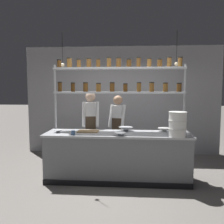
{
  "coord_description": "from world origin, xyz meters",
  "views": [
    {
      "loc": [
        0.27,
        -4.68,
        1.79
      ],
      "look_at": [
        -0.12,
        0.2,
        1.3
      ],
      "focal_mm": 40.0,
      "sensor_mm": 36.0,
      "label": 1
    }
  ],
  "objects_px": {
    "prep_bowl_near_left": "(164,130)",
    "prep_bowl_near_right": "(58,131)",
    "spice_shelf_unit": "(119,82)",
    "prep_bowl_center_back": "(126,129)",
    "container_stack": "(178,124)",
    "cutting_board": "(88,131)",
    "chef_left": "(91,125)",
    "serving_cup_by_board": "(173,131)",
    "chef_center": "(118,126)",
    "serving_cup_front": "(73,133)",
    "prep_bowl_center_front": "(120,134)"
  },
  "relations": [
    {
      "from": "chef_left",
      "to": "serving_cup_by_board",
      "type": "relative_size",
      "value": 16.46
    },
    {
      "from": "spice_shelf_unit",
      "to": "chef_left",
      "type": "bearing_deg",
      "value": 154.85
    },
    {
      "from": "spice_shelf_unit",
      "to": "chef_center",
      "type": "relative_size",
      "value": 1.65
    },
    {
      "from": "cutting_board",
      "to": "serving_cup_front",
      "type": "xyz_separation_m",
      "value": [
        -0.22,
        -0.35,
        0.03
      ]
    },
    {
      "from": "cutting_board",
      "to": "spice_shelf_unit",
      "type": "bearing_deg",
      "value": 23.94
    },
    {
      "from": "spice_shelf_unit",
      "to": "chef_left",
      "type": "height_order",
      "value": "spice_shelf_unit"
    },
    {
      "from": "chef_left",
      "to": "serving_cup_by_board",
      "type": "bearing_deg",
      "value": -26.66
    },
    {
      "from": "spice_shelf_unit",
      "to": "chef_left",
      "type": "distance_m",
      "value": 1.15
    },
    {
      "from": "prep_bowl_near_left",
      "to": "container_stack",
      "type": "bearing_deg",
      "value": -72.03
    },
    {
      "from": "prep_bowl_center_back",
      "to": "prep_bowl_near_right",
      "type": "distance_m",
      "value": 1.33
    },
    {
      "from": "prep_bowl_center_back",
      "to": "serving_cup_by_board",
      "type": "distance_m",
      "value": 0.92
    },
    {
      "from": "cutting_board",
      "to": "container_stack",
      "type": "bearing_deg",
      "value": -11.7
    },
    {
      "from": "prep_bowl_center_back",
      "to": "prep_bowl_near_left",
      "type": "bearing_deg",
      "value": 1.45
    },
    {
      "from": "spice_shelf_unit",
      "to": "container_stack",
      "type": "height_order",
      "value": "spice_shelf_unit"
    },
    {
      "from": "prep_bowl_near_left",
      "to": "prep_bowl_center_back",
      "type": "xyz_separation_m",
      "value": [
        -0.75,
        -0.02,
        0.01
      ]
    },
    {
      "from": "cutting_board",
      "to": "serving_cup_by_board",
      "type": "height_order",
      "value": "serving_cup_by_board"
    },
    {
      "from": "container_stack",
      "to": "cutting_board",
      "type": "relative_size",
      "value": 1.1
    },
    {
      "from": "serving_cup_front",
      "to": "spice_shelf_unit",
      "type": "bearing_deg",
      "value": 37.3
    },
    {
      "from": "prep_bowl_center_front",
      "to": "prep_bowl_near_right",
      "type": "height_order",
      "value": "prep_bowl_center_front"
    },
    {
      "from": "prep_bowl_near_left",
      "to": "prep_bowl_near_right",
      "type": "distance_m",
      "value": 2.07
    },
    {
      "from": "chef_left",
      "to": "cutting_board",
      "type": "bearing_deg",
      "value": -92.95
    },
    {
      "from": "spice_shelf_unit",
      "to": "prep_bowl_center_back",
      "type": "height_order",
      "value": "spice_shelf_unit"
    },
    {
      "from": "cutting_board",
      "to": "serving_cup_front",
      "type": "bearing_deg",
      "value": -121.63
    },
    {
      "from": "prep_bowl_near_left",
      "to": "prep_bowl_near_right",
      "type": "bearing_deg",
      "value": -172.17
    },
    {
      "from": "spice_shelf_unit",
      "to": "cutting_board",
      "type": "xyz_separation_m",
      "value": [
        -0.59,
        -0.26,
        -0.96
      ]
    },
    {
      "from": "container_stack",
      "to": "serving_cup_by_board",
      "type": "xyz_separation_m",
      "value": [
        -0.02,
        0.3,
        -0.17
      ]
    },
    {
      "from": "serving_cup_by_board",
      "to": "prep_bowl_near_right",
      "type": "bearing_deg",
      "value": -178.28
    },
    {
      "from": "prep_bowl_center_front",
      "to": "prep_bowl_center_back",
      "type": "distance_m",
      "value": 0.49
    },
    {
      "from": "prep_bowl_near_left",
      "to": "cutting_board",
      "type": "bearing_deg",
      "value": -173.27
    },
    {
      "from": "spice_shelf_unit",
      "to": "prep_bowl_center_back",
      "type": "distance_m",
      "value": 0.96
    },
    {
      "from": "container_stack",
      "to": "prep_bowl_center_back",
      "type": "bearing_deg",
      "value": 151.58
    },
    {
      "from": "chef_left",
      "to": "container_stack",
      "type": "distance_m",
      "value": 1.92
    },
    {
      "from": "chef_left",
      "to": "chef_center",
      "type": "relative_size",
      "value": 1.05
    },
    {
      "from": "spice_shelf_unit",
      "to": "serving_cup_by_board",
      "type": "xyz_separation_m",
      "value": [
        1.04,
        -0.3,
        -0.93
      ]
    },
    {
      "from": "prep_bowl_near_right",
      "to": "chef_center",
      "type": "bearing_deg",
      "value": 37.78
    },
    {
      "from": "prep_bowl_center_front",
      "to": "cutting_board",
      "type": "bearing_deg",
      "value": 153.2
    },
    {
      "from": "chef_left",
      "to": "container_stack",
      "type": "height_order",
      "value": "chef_left"
    },
    {
      "from": "chef_center",
      "to": "cutting_board",
      "type": "bearing_deg",
      "value": -110.13
    },
    {
      "from": "chef_center",
      "to": "cutting_board",
      "type": "distance_m",
      "value": 0.92
    },
    {
      "from": "serving_cup_front",
      "to": "chef_center",
      "type": "bearing_deg",
      "value": 55.61
    },
    {
      "from": "spice_shelf_unit",
      "to": "prep_bowl_near_right",
      "type": "bearing_deg",
      "value": -162.35
    },
    {
      "from": "spice_shelf_unit",
      "to": "chef_center",
      "type": "distance_m",
      "value": 1.09
    },
    {
      "from": "prep_bowl_center_back",
      "to": "prep_bowl_near_right",
      "type": "height_order",
      "value": "prep_bowl_center_back"
    },
    {
      "from": "prep_bowl_near_left",
      "to": "prep_bowl_near_right",
      "type": "height_order",
      "value": "prep_bowl_near_left"
    },
    {
      "from": "prep_bowl_near_left",
      "to": "prep_bowl_center_front",
      "type": "bearing_deg",
      "value": -149.47
    },
    {
      "from": "prep_bowl_near_left",
      "to": "prep_bowl_near_right",
      "type": "xyz_separation_m",
      "value": [
        -2.05,
        -0.28,
        -0.01
      ]
    },
    {
      "from": "prep_bowl_near_right",
      "to": "serving_cup_by_board",
      "type": "distance_m",
      "value": 2.2
    },
    {
      "from": "prep_bowl_near_left",
      "to": "serving_cup_front",
      "type": "xyz_separation_m",
      "value": [
        -1.7,
        -0.53,
        0.01
      ]
    },
    {
      "from": "spice_shelf_unit",
      "to": "prep_bowl_near_left",
      "type": "distance_m",
      "value": 1.31
    },
    {
      "from": "prep_bowl_near_left",
      "to": "serving_cup_by_board",
      "type": "relative_size",
      "value": 2.36
    }
  ]
}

